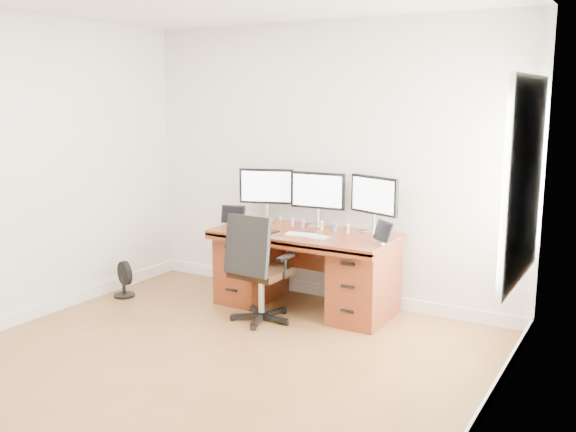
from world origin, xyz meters
The scene contains 21 objects.
ground centered at (0.00, 0.00, 0.00)m, with size 4.50×4.50×0.00m, color brown.
back_wall centered at (0.00, 2.25, 1.35)m, with size 4.00×0.10×2.70m, color white.
right_wall centered at (2.00, 0.11, 1.35)m, with size 0.10×4.50×2.70m.
desk centered at (0.00, 1.83, 0.40)m, with size 1.70×0.80×0.75m.
office_chair centered at (-0.18, 1.29, 0.33)m, with size 0.57×0.55×0.99m.
floor_fan centered at (-1.75, 1.22, 0.18)m, with size 0.25×0.21×0.36m.
monitor_left centered at (-0.58, 2.07, 1.09)m, with size 0.53×0.21×0.53m.
monitor_center centered at (0.00, 2.07, 1.09)m, with size 0.55×0.15×0.53m.
monitor_right centered at (0.58, 2.07, 1.09)m, with size 0.53×0.22×0.53m.
tablet_left centered at (-0.77, 1.75, 0.84)m, with size 0.25×0.14×0.19m.
tablet_right centered at (0.80, 1.75, 0.84)m, with size 0.23×0.20×0.19m.
keyboard centered at (0.04, 1.66, 0.76)m, with size 0.28×0.12×0.01m, color white.
trackpad centered at (0.24, 1.65, 0.76)m, with size 0.14×0.14×0.01m, color #B8BBC0.
drawing_tablet centered at (-0.32, 1.62, 0.76)m, with size 0.23×0.15×0.01m, color black.
phone centered at (0.04, 1.76, 0.76)m, with size 0.13×0.06×0.01m, color black.
figurine_brown centered at (-0.35, 1.95, 0.80)m, with size 0.04×0.04×0.09m.
figurine_pink centered at (-0.21, 1.95, 0.80)m, with size 0.04×0.04×0.09m.
figurine_purple centered at (-0.10, 1.95, 0.80)m, with size 0.04×0.04×0.09m.
figurine_yellow centered at (0.11, 1.95, 0.80)m, with size 0.04×0.04×0.09m.
figurine_blue centered at (0.25, 1.95, 0.80)m, with size 0.04×0.04×0.09m.
figurine_orange centered at (0.38, 1.95, 0.80)m, with size 0.04×0.04×0.09m.
Camera 1 is at (2.80, -3.33, 2.01)m, focal length 40.00 mm.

